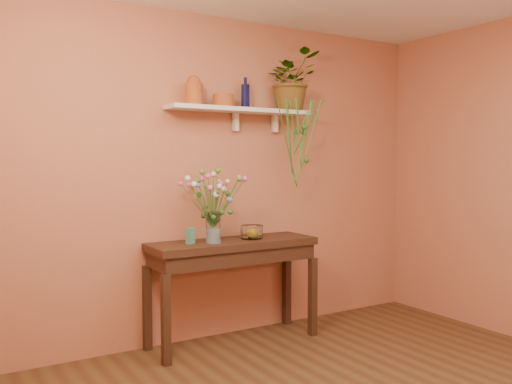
% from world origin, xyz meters
% --- Properties ---
extents(room, '(4.04, 4.04, 2.70)m').
position_xyz_m(room, '(0.00, 0.00, 1.35)').
color(room, '#52391E').
rests_on(room, ground).
extents(sideboard, '(1.40, 0.45, 0.85)m').
position_xyz_m(sideboard, '(-0.09, 1.76, 0.73)').
color(sideboard, '#392516').
rests_on(sideboard, ground).
extents(wall_shelf, '(1.30, 0.24, 0.19)m').
position_xyz_m(wall_shelf, '(0.06, 1.87, 1.92)').
color(wall_shelf, white).
rests_on(wall_shelf, room).
extents(terracotta_jug, '(0.14, 0.14, 0.23)m').
position_xyz_m(terracotta_jug, '(-0.40, 1.84, 2.05)').
color(terracotta_jug, '#A14A23').
rests_on(terracotta_jug, wall_shelf).
extents(terracotta_pot, '(0.21, 0.21, 0.10)m').
position_xyz_m(terracotta_pot, '(-0.12, 1.86, 1.99)').
color(terracotta_pot, '#A14A23').
rests_on(terracotta_pot, wall_shelf).
extents(blue_bottle, '(0.08, 0.08, 0.26)m').
position_xyz_m(blue_bottle, '(0.10, 1.89, 2.04)').
color(blue_bottle, '#0A0E3B').
rests_on(blue_bottle, wall_shelf).
extents(spider_plant, '(0.54, 0.49, 0.53)m').
position_xyz_m(spider_plant, '(0.56, 1.87, 2.20)').
color(spider_plant, '#266221').
rests_on(spider_plant, wall_shelf).
extents(plant_fronds, '(0.47, 0.22, 0.76)m').
position_xyz_m(plant_fronds, '(0.56, 1.72, 1.70)').
color(plant_fronds, '#266221').
rests_on(plant_fronds, wall_shelf).
extents(glass_vase, '(0.12, 0.12, 0.24)m').
position_xyz_m(glass_vase, '(-0.30, 1.70, 0.95)').
color(glass_vase, white).
rests_on(glass_vase, sideboard).
extents(bouquet, '(0.48, 0.40, 0.48)m').
position_xyz_m(bouquet, '(-0.31, 1.71, 1.26)').
color(bouquet, '#386B28').
rests_on(bouquet, glass_vase).
extents(glass_bowl, '(0.18, 0.18, 0.11)m').
position_xyz_m(glass_bowl, '(0.08, 1.76, 0.90)').
color(glass_bowl, white).
rests_on(glass_bowl, sideboard).
extents(lemon, '(0.09, 0.09, 0.09)m').
position_xyz_m(lemon, '(0.08, 1.74, 0.90)').
color(lemon, yellow).
rests_on(lemon, glass_bowl).
extents(carton, '(0.08, 0.07, 0.13)m').
position_xyz_m(carton, '(-0.48, 1.76, 0.91)').
color(carton, teal).
rests_on(carton, sideboard).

